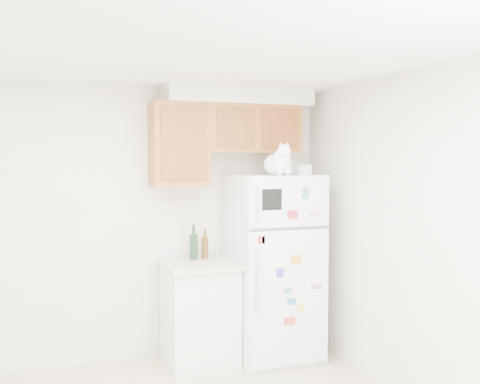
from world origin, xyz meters
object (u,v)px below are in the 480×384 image
storage_box_back (285,169)px  bottle_amber (205,244)px  storage_box_front (302,170)px  bottle_green (194,242)px  base_counter (200,312)px  cat (279,163)px  refrigerator (273,266)px

storage_box_back → bottle_amber: (-0.77, 0.10, -0.69)m
storage_box_back → storage_box_front: size_ratio=1.20×
bottle_green → bottle_amber: size_ratio=1.18×
bottle_amber → storage_box_back: bearing=-7.7°
base_counter → bottle_amber: (0.10, 0.16, 0.59)m
cat → bottle_green: (-0.68, 0.38, -0.73)m
refrigerator → storage_box_front: 0.93m
refrigerator → bottle_green: size_ratio=5.26×
base_counter → storage_box_back: (0.87, 0.05, 1.29)m
storage_box_back → bottle_green: storage_box_back is taller
storage_box_front → bottle_amber: bearing=150.0°
refrigerator → cat: bearing=-97.2°
storage_box_back → refrigerator: bearing=-138.0°
refrigerator → bottle_green: refrigerator is taller
bottle_green → storage_box_front: bearing=-14.7°
base_counter → storage_box_front: (0.95, -0.12, 1.28)m
refrigerator → storage_box_front: size_ratio=11.33×
cat → storage_box_back: cat is taller
base_counter → storage_box_front: bearing=-7.2°
base_counter → bottle_amber: 0.62m
bottle_green → bottle_amber: bearing=10.8°
base_counter → storage_box_front: 1.60m
refrigerator → storage_box_front: (0.26, -0.05, 0.89)m
bottle_amber → refrigerator: bearing=-21.2°
refrigerator → storage_box_back: size_ratio=9.44×
cat → bottle_amber: (-0.57, 0.40, -0.75)m
storage_box_front → bottle_amber: storage_box_front is taller
base_counter → cat: 1.52m
cat → storage_box_back: 0.37m
cat → bottle_amber: bearing=144.7°
cat → bottle_green: cat is taller
storage_box_front → bottle_amber: size_ratio=0.55×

